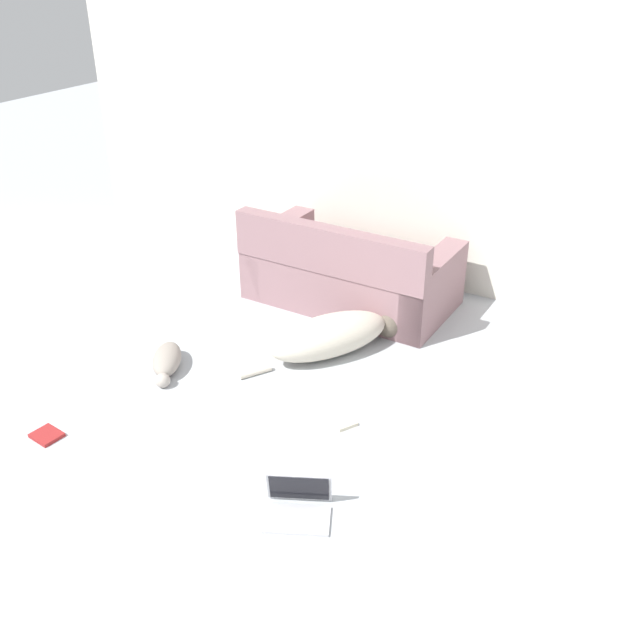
% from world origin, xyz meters
% --- Properties ---
extents(ground_plane, '(20.00, 20.00, 0.00)m').
position_xyz_m(ground_plane, '(0.00, 0.00, 0.00)').
color(ground_plane, '#ADB2B7').
extents(wall_back, '(7.99, 0.06, 2.43)m').
position_xyz_m(wall_back, '(0.00, 3.77, 1.22)').
color(wall_back, silver).
rests_on(wall_back, ground_plane).
extents(couch, '(1.71, 0.94, 0.80)m').
position_xyz_m(couch, '(-0.64, 3.08, 0.26)').
color(couch, gray).
rests_on(couch, ground_plane).
extents(dog, '(0.85, 1.26, 0.31)m').
position_xyz_m(dog, '(-0.34, 2.28, 0.15)').
color(dog, beige).
rests_on(dog, ground_plane).
extents(cat, '(0.40, 0.55, 0.16)m').
position_xyz_m(cat, '(-1.27, 1.46, 0.08)').
color(cat, gray).
rests_on(cat, ground_plane).
extents(laptop_open, '(0.44, 0.41, 0.23)m').
position_xyz_m(laptop_open, '(0.30, 0.71, 0.07)').
color(laptop_open, '#B7B7BC').
rests_on(laptop_open, ground_plane).
extents(book_red, '(0.20, 0.17, 0.02)m').
position_xyz_m(book_red, '(-1.41, 0.47, 0.01)').
color(book_red, maroon).
rests_on(book_red, ground_plane).
extents(book_cream, '(0.23, 0.22, 0.02)m').
position_xyz_m(book_cream, '(0.12, 1.54, 0.01)').
color(book_cream, beige).
rests_on(book_cream, ground_plane).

